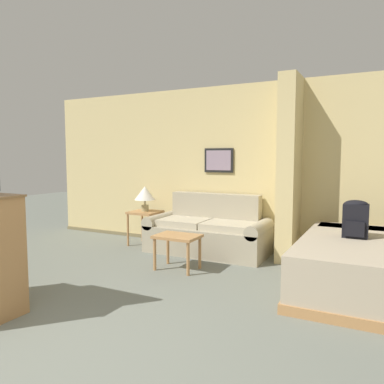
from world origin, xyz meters
TOP-DOWN VIEW (x-y plane):
  - ground_plane at (0.00, 0.00)m, footprint 20.00×20.00m
  - wall_back at (-0.00, 4.05)m, footprint 7.23×0.16m
  - wall_partition_pillar at (0.92, 3.71)m, footprint 0.24×0.58m
  - couch at (-0.27, 3.58)m, footprint 1.86×0.84m
  - coffee_table at (-0.26, 2.58)m, footprint 0.57×0.42m
  - side_table at (-1.42, 3.56)m, footprint 0.47×0.47m
  - table_lamp at (-1.42, 3.56)m, footprint 0.35×0.35m
  - bed at (1.99, 2.87)m, footprint 1.44×2.17m
  - backpack at (1.84, 2.98)m, footprint 0.27×0.23m

SIDE VIEW (x-z plane):
  - ground_plane at x=0.00m, z-range 0.00..0.00m
  - bed at x=1.99m, z-range 0.00..0.56m
  - couch at x=-0.27m, z-range -0.13..0.76m
  - coffee_table at x=-0.26m, z-range 0.16..0.61m
  - side_table at x=-1.42m, z-range 0.19..0.76m
  - backpack at x=1.84m, z-range 0.56..0.99m
  - table_lamp at x=-1.42m, z-range 0.65..1.07m
  - wall_back at x=0.00m, z-range -0.01..2.59m
  - wall_partition_pillar at x=0.92m, z-range 0.00..2.60m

